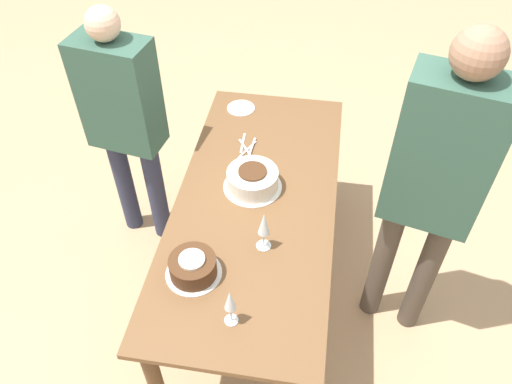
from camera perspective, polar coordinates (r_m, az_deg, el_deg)
name	(u,v)px	position (r m, az deg, el deg)	size (l,w,h in m)	color
ground_plane	(256,288)	(3.08, 0.00, -10.88)	(12.00, 12.00, 0.00)	tan
dining_table	(256,215)	(2.55, 0.00, -2.60)	(1.80, 0.79, 0.77)	brown
cake_center_white	(253,179)	(2.49, -0.40, 1.44)	(0.30, 0.30, 0.11)	white
cake_front_chocolate	(193,267)	(2.16, -7.22, -8.48)	(0.24, 0.24, 0.11)	white
wine_glass_near	(264,225)	(2.16, 0.92, -3.80)	(0.07, 0.07, 0.22)	silver
wine_glass_far	(230,301)	(1.94, -2.98, -12.38)	(0.06, 0.06, 0.20)	silver
dessert_plate_left	(241,108)	(3.05, -1.73, 9.56)	(0.17, 0.17, 0.01)	white
fork_pile	(247,147)	(2.75, -1.05, 5.16)	(0.22, 0.10, 0.01)	silver
person_cutting	(124,116)	(2.83, -14.88, 8.44)	(0.28, 0.43, 1.54)	#2D334C
person_watching	(435,179)	(2.27, 19.74, 1.43)	(0.31, 0.44, 1.77)	#4C4238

